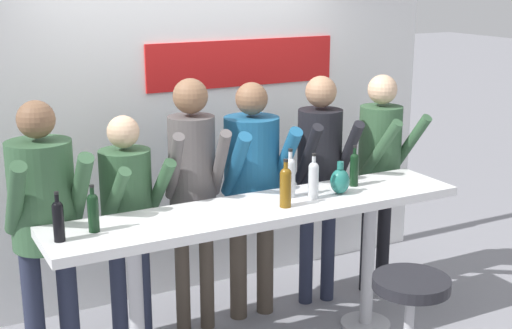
% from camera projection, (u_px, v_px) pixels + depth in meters
% --- Properties ---
extents(back_wall, '(4.37, 0.12, 2.65)m').
position_uv_depth(back_wall, '(186.00, 126.00, 5.53)').
color(back_wall, white).
rests_on(back_wall, ground_plane).
extents(tasting_table, '(2.77, 0.56, 1.05)m').
position_uv_depth(tasting_table, '(262.00, 228.00, 4.57)').
color(tasting_table, white).
rests_on(tasting_table, ground_plane).
extents(bar_stool, '(0.48, 0.48, 0.75)m').
position_uv_depth(bar_stool, '(409.00, 316.00, 4.24)').
color(bar_stool, '#B2B2B7').
rests_on(bar_stool, ground_plane).
extents(person_far_left, '(0.49, 0.58, 1.76)m').
position_uv_depth(person_far_left, '(44.00, 210.00, 4.34)').
color(person_far_left, '#23283D').
rests_on(person_far_left, ground_plane).
extents(person_left, '(0.46, 0.56, 1.61)m').
position_uv_depth(person_left, '(128.00, 207.00, 4.66)').
color(person_left, '#23283D').
rests_on(person_left, ground_plane).
extents(person_center_left, '(0.44, 0.58, 1.81)m').
position_uv_depth(person_center_left, '(193.00, 176.00, 4.83)').
color(person_center_left, '#473D33').
rests_on(person_center_left, ground_plane).
extents(person_center, '(0.49, 0.59, 1.75)m').
position_uv_depth(person_center, '(252.00, 176.00, 5.07)').
color(person_center, '#473D33').
rests_on(person_center, ground_plane).
extents(person_center_right, '(0.45, 0.58, 1.76)m').
position_uv_depth(person_center_right, '(320.00, 164.00, 5.28)').
color(person_center_right, '#23283D').
rests_on(person_center_right, ground_plane).
extents(person_right, '(0.44, 0.56, 1.74)m').
position_uv_depth(person_right, '(380.00, 158.00, 5.53)').
color(person_right, black).
rests_on(person_right, ground_plane).
extents(wine_bottle_0, '(0.06, 0.06, 0.29)m').
position_uv_depth(wine_bottle_0, '(354.00, 168.00, 4.91)').
color(wine_bottle_0, black).
rests_on(wine_bottle_0, tasting_table).
extents(wine_bottle_1, '(0.07, 0.07, 0.31)m').
position_uv_depth(wine_bottle_1, '(286.00, 185.00, 4.46)').
color(wine_bottle_1, brown).
rests_on(wine_bottle_1, tasting_table).
extents(wine_bottle_2, '(0.06, 0.06, 0.28)m').
position_uv_depth(wine_bottle_2, '(93.00, 210.00, 4.04)').
color(wine_bottle_2, black).
rests_on(wine_bottle_2, tasting_table).
extents(wine_bottle_3, '(0.06, 0.06, 0.29)m').
position_uv_depth(wine_bottle_3, '(58.00, 219.00, 3.89)').
color(wine_bottle_3, black).
rests_on(wine_bottle_3, tasting_table).
extents(wine_bottle_4, '(0.07, 0.07, 0.31)m').
position_uv_depth(wine_bottle_4, '(313.00, 178.00, 4.63)').
color(wine_bottle_4, '#B7BCC1').
rests_on(wine_bottle_4, tasting_table).
extents(wine_bottle_5, '(0.07, 0.07, 0.33)m').
position_uv_depth(wine_bottle_5, '(290.00, 175.00, 4.66)').
color(wine_bottle_5, '#B7BCC1').
rests_on(wine_bottle_5, tasting_table).
extents(decorative_vase, '(0.13, 0.13, 0.22)m').
position_uv_depth(decorative_vase, '(340.00, 181.00, 4.75)').
color(decorative_vase, '#1E665B').
rests_on(decorative_vase, tasting_table).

